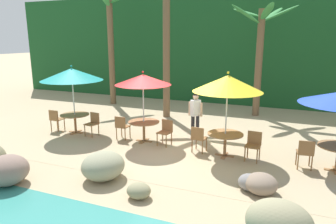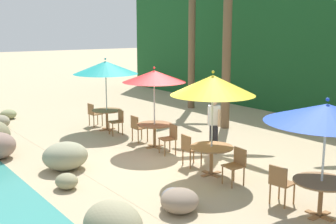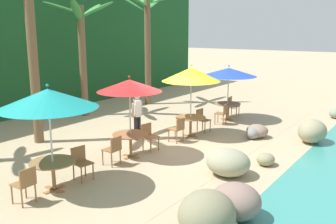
% 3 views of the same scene
% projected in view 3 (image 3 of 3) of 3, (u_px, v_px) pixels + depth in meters
% --- Properties ---
extents(ground_plane, '(120.00, 120.00, 0.00)m').
position_uv_depth(ground_plane, '(163.00, 148.00, 12.42)').
color(ground_plane, tan).
extents(terrace_deck, '(18.00, 5.20, 0.01)m').
position_uv_depth(terrace_deck, '(163.00, 148.00, 12.42)').
color(terrace_deck, tan).
rests_on(terrace_deck, ground).
extents(foliage_backdrop, '(28.00, 2.40, 6.00)m').
position_uv_depth(foliage_backdrop, '(0.00, 49.00, 16.82)').
color(foliage_backdrop, '#194C23').
rests_on(foliage_backdrop, ground).
extents(rock_seawall, '(16.82, 2.85, 0.92)m').
position_uv_depth(rock_seawall, '(226.00, 186.00, 8.52)').
color(rock_seawall, gray).
rests_on(rock_seawall, ground).
extents(umbrella_teal, '(2.31, 2.31, 2.62)m').
position_uv_depth(umbrella_teal, '(48.00, 99.00, 8.70)').
color(umbrella_teal, silver).
rests_on(umbrella_teal, ground).
extents(dining_table_teal, '(1.10, 1.10, 0.74)m').
position_uv_depth(dining_table_teal, '(53.00, 166.00, 9.06)').
color(dining_table_teal, olive).
rests_on(dining_table_teal, ground).
extents(chair_teal_seaward, '(0.48, 0.48, 0.87)m').
position_uv_depth(chair_teal_seaward, '(81.00, 161.00, 9.75)').
color(chair_teal_seaward, olive).
rests_on(chair_teal_seaward, ground).
extents(chair_teal_inland, '(0.43, 0.44, 0.87)m').
position_uv_depth(chair_teal_inland, '(25.00, 183.00, 8.34)').
color(chair_teal_inland, olive).
rests_on(chair_teal_inland, ground).
extents(umbrella_red, '(1.94, 1.94, 2.52)m').
position_uv_depth(umbrella_red, '(129.00, 86.00, 11.10)').
color(umbrella_red, silver).
rests_on(umbrella_red, ground).
extents(dining_table_red, '(1.10, 1.10, 0.74)m').
position_uv_depth(dining_table_red, '(131.00, 138.00, 11.45)').
color(dining_table_red, olive).
rests_on(dining_table_red, ground).
extents(chair_red_seaward, '(0.48, 0.48, 0.87)m').
position_uv_depth(chair_red_seaward, '(149.00, 135.00, 12.13)').
color(chair_red_seaward, olive).
rests_on(chair_red_seaward, ground).
extents(chair_red_inland, '(0.42, 0.43, 0.87)m').
position_uv_depth(chair_red_inland, '(114.00, 148.00, 10.74)').
color(chair_red_inland, olive).
rests_on(chair_red_inland, ground).
extents(umbrella_yellow, '(2.10, 2.10, 2.65)m').
position_uv_depth(umbrella_yellow, '(191.00, 74.00, 13.28)').
color(umbrella_yellow, silver).
rests_on(umbrella_yellow, ground).
extents(dining_table_yellow, '(1.10, 1.10, 0.74)m').
position_uv_depth(dining_table_yellow, '(191.00, 120.00, 13.64)').
color(dining_table_yellow, olive).
rests_on(dining_table_yellow, ground).
extents(chair_yellow_seaward, '(0.45, 0.46, 0.87)m').
position_uv_depth(chair_yellow_seaward, '(202.00, 118.00, 14.36)').
color(chair_yellow_seaward, olive).
rests_on(chair_yellow_seaward, ground).
extents(chair_yellow_inland, '(0.45, 0.46, 0.87)m').
position_uv_depth(chair_yellow_inland, '(178.00, 128.00, 12.97)').
color(chair_yellow_inland, olive).
rests_on(chair_yellow_inland, ground).
extents(umbrella_blue, '(2.35, 2.35, 2.38)m').
position_uv_depth(umbrella_blue, '(229.00, 72.00, 15.85)').
color(umbrella_blue, silver).
rests_on(umbrella_blue, ground).
extents(dining_table_blue, '(1.10, 1.10, 0.74)m').
position_uv_depth(dining_table_blue, '(228.00, 106.00, 16.16)').
color(dining_table_blue, olive).
rests_on(dining_table_blue, ground).
extents(chair_blue_seaward, '(0.46, 0.47, 0.87)m').
position_uv_depth(chair_blue_seaward, '(232.00, 105.00, 16.95)').
color(chair_blue_seaward, olive).
rests_on(chair_blue_seaward, ground).
extents(chair_blue_inland, '(0.47, 0.48, 0.87)m').
position_uv_depth(chair_blue_inland, '(223.00, 112.00, 15.41)').
color(chair_blue_inland, olive).
rests_on(chair_blue_inland, ground).
extents(palm_tree_second, '(3.64, 3.41, 6.53)m').
position_uv_depth(palm_tree_second, '(29.00, 11.00, 12.15)').
color(palm_tree_second, brown).
rests_on(palm_tree_second, ground).
extents(palm_tree_third, '(3.07, 2.96, 5.07)m').
position_uv_depth(palm_tree_third, '(82.00, 41.00, 16.51)').
color(palm_tree_third, brown).
rests_on(palm_tree_third, ground).
extents(palm_tree_fourth, '(3.88, 3.61, 5.80)m').
position_uv_depth(palm_tree_fourth, '(147.00, 27.00, 18.99)').
color(palm_tree_fourth, brown).
rests_on(palm_tree_fourth, ground).
extents(waiter_in_white, '(0.52, 0.39, 1.70)m').
position_uv_depth(waiter_in_white, '(137.00, 113.00, 13.21)').
color(waiter_in_white, '#232328').
rests_on(waiter_in_white, ground).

